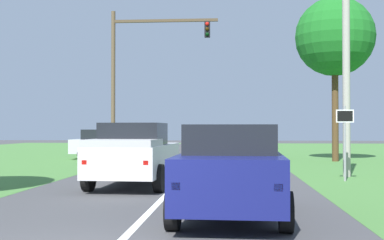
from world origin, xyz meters
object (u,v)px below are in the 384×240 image
traffic_light (137,64)px  keep_moving_sign (345,133)px  red_suv_near (231,168)px  crossing_suv_far (110,144)px  utility_pole_right (346,69)px  oak_tree_right (335,37)px  pickup_truck_lead (135,154)px

traffic_light → keep_moving_sign: bearing=-51.3°
red_suv_near → crossing_suv_far: (-7.14, 19.53, -0.07)m
keep_moving_sign → utility_pole_right: bearing=75.7°
traffic_light → oak_tree_right: size_ratio=0.96×
crossing_suv_far → traffic_light: bearing=-17.1°
oak_tree_right → crossing_suv_far: oak_tree_right is taller
red_suv_near → crossing_suv_far: red_suv_near is taller
traffic_light → red_suv_near: bearing=-74.0°
pickup_truck_lead → crossing_suv_far: pickup_truck_lead is taller
utility_pole_right → red_suv_near: bearing=-115.4°
red_suv_near → pickup_truck_lead: pickup_truck_lead is taller
pickup_truck_lead → utility_pole_right: (7.32, 3.77, 3.05)m
pickup_truck_lead → keep_moving_sign: 7.22m
traffic_light → oak_tree_right: 11.26m
red_suv_near → oak_tree_right: 20.05m
pickup_truck_lead → oak_tree_right: 16.72m
utility_pole_right → oak_tree_right: bearing=81.2°
red_suv_near → oak_tree_right: size_ratio=0.53×
keep_moving_sign → utility_pole_right: size_ratio=0.32×
traffic_light → utility_pole_right: bearing=-45.5°
pickup_truck_lead → crossing_suv_far: 14.82m
keep_moving_sign → pickup_truck_lead: bearing=-163.2°
red_suv_near → utility_pole_right: size_ratio=0.60×
red_suv_near → pickup_truck_lead: size_ratio=0.96×
pickup_truck_lead → oak_tree_right: (8.74, 13.00, 5.86)m
pickup_truck_lead → utility_pole_right: size_ratio=0.62×
keep_moving_sign → utility_pole_right: utility_pole_right is taller
pickup_truck_lead → oak_tree_right: size_ratio=0.55×
pickup_truck_lead → utility_pole_right: bearing=27.2°
red_suv_near → traffic_light: 20.28m
red_suv_near → keep_moving_sign: size_ratio=1.88×
keep_moving_sign → oak_tree_right: (1.85, 10.92, 5.21)m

